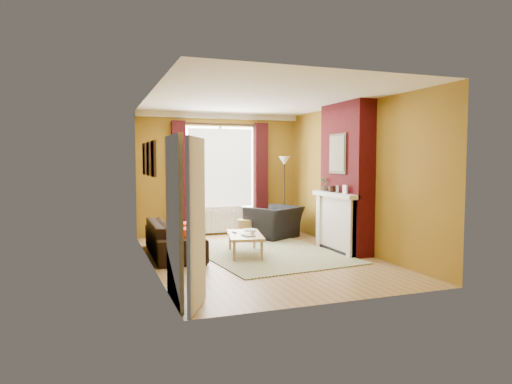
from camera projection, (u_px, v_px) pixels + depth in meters
ground at (261, 257)px, 8.12m from camera, size 5.50×5.50×0.00m
room_walls at (288, 179)px, 8.50m from camera, size 3.82×5.54×2.83m
striped_rug at (266, 252)px, 8.53m from camera, size 2.70×3.50×0.02m
sofa at (174, 238)px, 8.32m from camera, size 0.86×2.13×0.62m
armchair at (274, 222)px, 10.11m from camera, size 1.41×1.37×0.70m
coffee_table at (245, 236)px, 8.26m from camera, size 0.83×1.28×0.39m
wicker_stool at (245, 229)px, 9.96m from camera, size 0.44×0.44×0.43m
floor_lamp at (284, 173)px, 10.60m from camera, size 0.28×0.28×1.82m
book_a at (243, 236)px, 8.00m from camera, size 0.21×0.27×0.02m
book_b at (244, 230)px, 8.66m from camera, size 0.25×0.31×0.02m
mug at (253, 233)px, 8.08m from camera, size 0.14×0.14×0.09m
tv_remote at (234, 232)px, 8.39m from camera, size 0.05×0.15×0.02m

